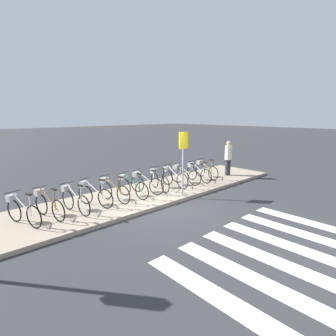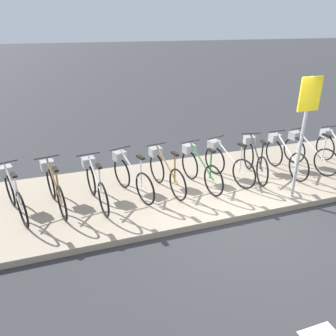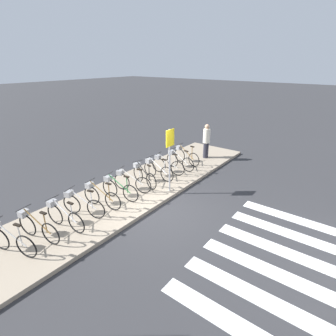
{
  "view_description": "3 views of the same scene",
  "coord_description": "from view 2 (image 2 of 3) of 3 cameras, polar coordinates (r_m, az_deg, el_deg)",
  "views": [
    {
      "loc": [
        -5.57,
        -6.21,
        3.06
      ],
      "look_at": [
        0.52,
        0.34,
        1.24
      ],
      "focal_mm": 28.0,
      "sensor_mm": 36.0,
      "label": 1
    },
    {
      "loc": [
        -2.97,
        -4.33,
        3.3
      ],
      "look_at": [
        -1.15,
        0.97,
        0.8
      ],
      "focal_mm": 35.0,
      "sensor_mm": 36.0,
      "label": 2
    },
    {
      "loc": [
        -5.75,
        -4.96,
        4.61
      ],
      "look_at": [
        0.95,
        0.16,
        1.16
      ],
      "focal_mm": 28.0,
      "sensor_mm": 36.0,
      "label": 3
    }
  ],
  "objects": [
    {
      "name": "ground_plane",
      "position": [
        6.2,
        13.26,
        -8.84
      ],
      "size": [
        120.0,
        120.0,
        0.0
      ],
      "primitive_type": "plane",
      "color": "#2D2D30"
    },
    {
      "name": "sidewalk",
      "position": [
        7.25,
        7.46,
        -2.72
      ],
      "size": [
        14.29,
        2.88,
        0.12
      ],
      "color": "gray",
      "rests_on": "ground_plane"
    },
    {
      "name": "parked_bicycle_0",
      "position": [
        6.44,
        -25.34,
        -3.83
      ],
      "size": [
        0.6,
        1.47,
        0.94
      ],
      "color": "black",
      "rests_on": "sidewalk"
    },
    {
      "name": "parked_bicycle_1",
      "position": [
        6.4,
        -19.23,
        -2.95
      ],
      "size": [
        0.48,
        1.51,
        0.94
      ],
      "color": "black",
      "rests_on": "sidewalk"
    },
    {
      "name": "parked_bicycle_2",
      "position": [
        6.32,
        -12.59,
        -2.46
      ],
      "size": [
        0.46,
        1.52,
        0.94
      ],
      "color": "black",
      "rests_on": "sidewalk"
    },
    {
      "name": "parked_bicycle_3",
      "position": [
        6.54,
        -6.61,
        -1.09
      ],
      "size": [
        0.61,
        1.47,
        0.94
      ],
      "color": "black",
      "rests_on": "sidewalk"
    },
    {
      "name": "parked_bicycle_4",
      "position": [
        6.69,
        -0.61,
        -0.34
      ],
      "size": [
        0.46,
        1.51,
        0.94
      ],
      "color": "black",
      "rests_on": "sidewalk"
    },
    {
      "name": "parked_bicycle_5",
      "position": [
        6.88,
        5.36,
        0.27
      ],
      "size": [
        0.46,
        1.51,
        0.94
      ],
      "color": "black",
      "rests_on": "sidewalk"
    },
    {
      "name": "parked_bicycle_6",
      "position": [
        7.22,
        10.03,
        1.18
      ],
      "size": [
        0.58,
        1.48,
        0.94
      ],
      "color": "black",
      "rests_on": "sidewalk"
    },
    {
      "name": "parked_bicycle_7",
      "position": [
        7.57,
        14.75,
        1.83
      ],
      "size": [
        0.52,
        1.5,
        0.94
      ],
      "color": "black",
      "rests_on": "sidewalk"
    },
    {
      "name": "parked_bicycle_8",
      "position": [
        7.94,
        19.51,
        2.28
      ],
      "size": [
        0.46,
        1.53,
        0.94
      ],
      "color": "black",
      "rests_on": "sidewalk"
    },
    {
      "name": "parked_bicycle_9",
      "position": [
        8.35,
        23.0,
        2.78
      ],
      "size": [
        0.49,
        1.5,
        0.94
      ],
      "color": "black",
      "rests_on": "sidewalk"
    },
    {
      "name": "parked_bicycle_10",
      "position": [
        8.79,
        27.19,
        3.02
      ],
      "size": [
        0.46,
        1.53,
        0.94
      ],
      "color": "black",
      "rests_on": "sidewalk"
    },
    {
      "name": "sign_post",
      "position": [
        6.44,
        22.81,
        7.88
      ],
      "size": [
        0.44,
        0.07,
        2.34
      ],
      "color": "#99999E",
      "rests_on": "sidewalk"
    }
  ]
}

